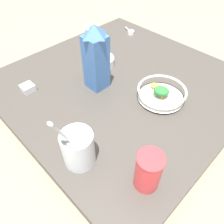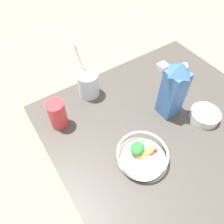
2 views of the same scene
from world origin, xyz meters
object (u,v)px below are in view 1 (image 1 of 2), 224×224
at_px(milk_carton, 96,58).
at_px(yogurt_tub, 78,147).
at_px(spice_jar, 28,88).
at_px(fruit_bowl, 161,93).
at_px(garlic_bowl, 101,61).
at_px(drinking_cup, 148,171).

distance_m(milk_carton, yogurt_tub, 0.41).
bearing_deg(spice_jar, fruit_bowl, 129.91).
height_order(yogurt_tub, garlic_bowl, yogurt_tub).
distance_m(milk_carton, spice_jar, 0.34).
bearing_deg(spice_jar, yogurt_tub, 82.36).
height_order(milk_carton, garlic_bowl, milk_carton).
height_order(spice_jar, garlic_bowl, garlic_bowl).
height_order(drinking_cup, garlic_bowl, drinking_cup).
bearing_deg(yogurt_tub, milk_carton, -140.30).
xyz_separation_m(yogurt_tub, drinking_cup, (-0.09, 0.21, 0.00)).
bearing_deg(drinking_cup, spice_jar, -87.07).
bearing_deg(garlic_bowl, drinking_cup, 59.39).
bearing_deg(milk_carton, drinking_cup, 65.13).
bearing_deg(fruit_bowl, yogurt_tub, -0.80).
height_order(fruit_bowl, spice_jar, fruit_bowl).
height_order(fruit_bowl, milk_carton, milk_carton).
bearing_deg(garlic_bowl, milk_carton, 41.87).
distance_m(fruit_bowl, yogurt_tub, 0.44).
distance_m(yogurt_tub, drinking_cup, 0.23).
bearing_deg(drinking_cup, milk_carton, -114.87).
relative_size(milk_carton, drinking_cup, 2.04).
relative_size(yogurt_tub, spice_jar, 4.75).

